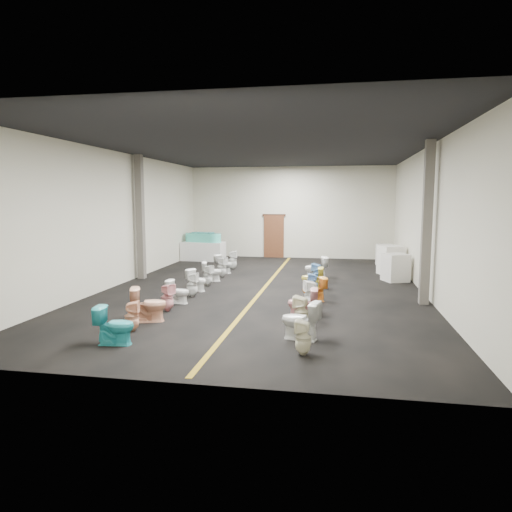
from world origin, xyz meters
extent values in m
plane|color=black|center=(0.00, 0.00, 0.00)|extent=(16.00, 16.00, 0.00)
plane|color=black|center=(0.00, 0.00, 4.50)|extent=(16.00, 16.00, 0.00)
plane|color=beige|center=(0.00, 8.00, 2.25)|extent=(10.00, 0.00, 10.00)
plane|color=beige|center=(0.00, -8.00, 2.25)|extent=(10.00, 0.00, 10.00)
plane|color=beige|center=(-5.00, 0.00, 2.25)|extent=(0.00, 16.00, 16.00)
plane|color=beige|center=(5.00, 0.00, 2.25)|extent=(0.00, 16.00, 16.00)
cube|color=olive|center=(0.00, 0.00, 0.00)|extent=(0.12, 15.60, 0.01)
cube|color=#562D19|center=(-0.80, 7.94, 1.05)|extent=(1.00, 0.10, 2.10)
cube|color=#331C11|center=(-0.80, 7.95, 2.12)|extent=(1.15, 0.08, 0.10)
cube|color=#59544C|center=(-4.75, 1.00, 2.25)|extent=(0.25, 0.25, 4.50)
cube|color=#59544C|center=(4.75, -1.50, 2.25)|extent=(0.25, 0.25, 4.50)
cube|color=silver|center=(-3.96, 6.22, 0.44)|extent=(2.02, 1.05, 0.88)
cube|color=#46C9B5|center=(-3.96, 6.22, 1.05)|extent=(1.33, 0.95, 0.50)
cylinder|color=#46C9B5|center=(-4.54, 6.37, 1.05)|extent=(0.66, 0.66, 0.50)
cylinder|color=#46C9B5|center=(-3.38, 6.06, 1.05)|extent=(0.66, 0.66, 0.50)
cube|color=teal|center=(-3.96, 6.22, 1.25)|extent=(1.08, 0.70, 0.20)
cube|color=beige|center=(4.40, 2.06, 0.49)|extent=(1.00, 1.00, 0.98)
cube|color=silver|center=(4.40, 3.49, 0.56)|extent=(1.06, 1.06, 1.12)
cube|color=white|center=(4.40, 4.79, 0.41)|extent=(0.92, 0.92, 0.81)
cube|color=beige|center=(4.40, 5.96, 0.47)|extent=(0.74, 0.74, 0.94)
imported|color=#2BA9B2|center=(-2.02, -6.36, 0.39)|extent=(0.82, 0.53, 0.79)
imported|color=#F7B48F|center=(-2.09, -5.44, 0.34)|extent=(0.38, 0.38, 0.68)
imported|color=#EBA884|center=(-2.05, -4.60, 0.42)|extent=(0.93, 0.70, 0.84)
imported|color=pink|center=(-2.00, -3.56, 0.36)|extent=(0.44, 0.43, 0.73)
imported|color=white|center=(-2.03, -2.64, 0.33)|extent=(0.68, 0.43, 0.66)
imported|color=silver|center=(-1.91, -1.76, 0.37)|extent=(0.35, 0.34, 0.73)
imported|color=white|center=(-2.04, -0.87, 0.34)|extent=(0.77, 0.62, 0.69)
imported|color=silver|center=(-1.94, 0.00, 0.35)|extent=(0.41, 0.41, 0.71)
imported|color=white|center=(-2.04, 0.87, 0.35)|extent=(0.77, 0.55, 0.71)
imported|color=silver|center=(-1.89, 1.74, 0.38)|extent=(0.44, 0.44, 0.76)
imported|color=silver|center=(-2.06, 2.71, 0.36)|extent=(0.80, 0.60, 0.72)
imported|color=white|center=(-1.94, 3.67, 0.39)|extent=(0.40, 0.39, 0.79)
imported|color=beige|center=(1.76, -6.32, 0.34)|extent=(0.33, 0.32, 0.68)
imported|color=silver|center=(1.62, -5.37, 0.41)|extent=(0.89, 0.64, 0.82)
imported|color=beige|center=(1.58, -4.53, 0.37)|extent=(0.40, 0.40, 0.75)
imported|color=pink|center=(1.53, -3.61, 0.37)|extent=(0.76, 0.47, 0.74)
imported|color=white|center=(1.68, -2.67, 0.39)|extent=(0.46, 0.45, 0.78)
imported|color=orange|center=(1.72, -1.74, 0.35)|extent=(0.78, 0.62, 0.70)
imported|color=#76A4D7|center=(1.64, -0.89, 0.34)|extent=(0.34, 0.34, 0.68)
imported|color=gold|center=(1.57, 0.08, 0.36)|extent=(0.72, 0.43, 0.72)
imported|color=#679BCE|center=(1.68, 0.91, 0.37)|extent=(0.42, 0.42, 0.73)
imported|color=white|center=(1.59, 1.92, 0.42)|extent=(0.91, 0.67, 0.84)
camera|label=1|loc=(2.35, -14.63, 2.92)|focal=32.00mm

